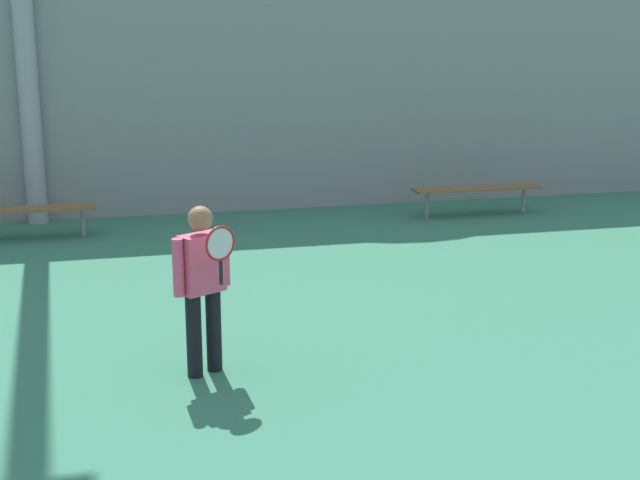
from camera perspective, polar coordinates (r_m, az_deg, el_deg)
The scene contains 4 objects.
tennis_player at distance 7.99m, azimuth -7.51°, elevation -2.54°, with size 0.55×0.52×1.56m.
bench_courtside_near at distance 13.75m, azimuth -18.30°, elevation 1.79°, with size 1.99×0.40×0.47m.
bench_courtside_far at distance 14.95m, azimuth 9.98°, elevation 3.21°, with size 2.16×0.40×0.47m.
back_fence at distance 15.21m, azimuth -0.29°, elevation 8.75°, with size 31.45×0.06×3.58m.
Camera 1 is at (-3.56, -1.21, 3.11)m, focal length 50.00 mm.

